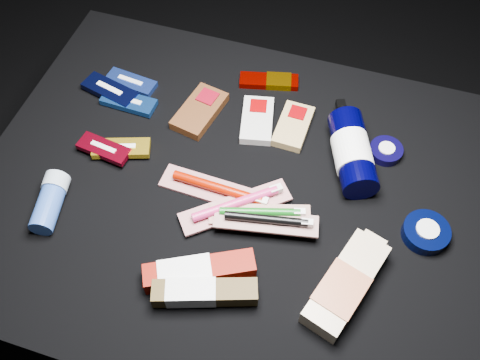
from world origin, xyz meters
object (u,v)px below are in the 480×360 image
(deodorant_stick, at_px, (50,201))
(toothpaste_carton_red, at_px, (195,272))
(bodywash_bottle, at_px, (345,286))
(lotion_bottle, at_px, (352,152))

(deodorant_stick, height_order, toothpaste_carton_red, deodorant_stick)
(bodywash_bottle, xyz_separation_m, toothpaste_carton_red, (-0.25, -0.05, -0.00))
(deodorant_stick, xyz_separation_m, toothpaste_carton_red, (0.30, -0.05, -0.01))
(lotion_bottle, distance_m, deodorant_stick, 0.58)
(lotion_bottle, bearing_deg, toothpaste_carton_red, -144.68)
(toothpaste_carton_red, bearing_deg, deodorant_stick, 143.86)
(bodywash_bottle, relative_size, deodorant_stick, 1.71)
(lotion_bottle, relative_size, deodorant_stick, 1.85)
(lotion_bottle, distance_m, toothpaste_carton_red, 0.38)
(bodywash_bottle, bearing_deg, lotion_bottle, 116.87)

